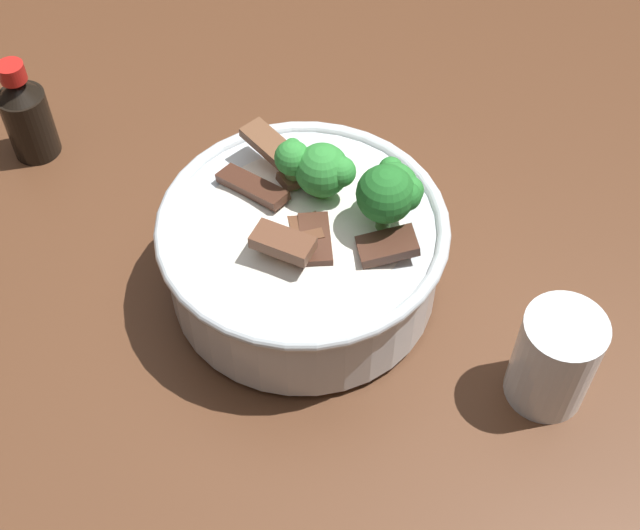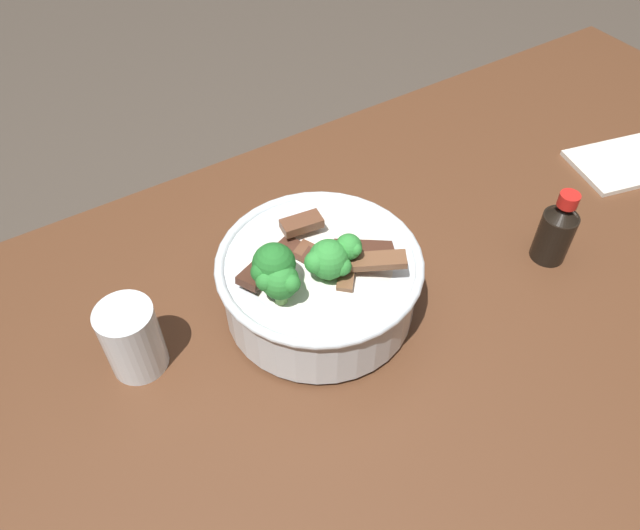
# 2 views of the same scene
# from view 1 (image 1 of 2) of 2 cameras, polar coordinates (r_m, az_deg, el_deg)

# --- Properties ---
(ground) EXTENTS (10.00, 10.00, 0.00)m
(ground) POSITION_cam_1_polar(r_m,az_deg,el_deg) (1.56, -4.18, -14.05)
(ground) COLOR #4C4238
(dining_table) EXTENTS (1.55, 0.91, 0.77)m
(dining_table) POSITION_cam_1_polar(r_m,az_deg,el_deg) (1.00, -6.35, 1.44)
(dining_table) COLOR #56331E
(dining_table) RESTS_ON ground
(rice_bowl) EXTENTS (0.25, 0.25, 0.16)m
(rice_bowl) POSITION_cam_1_polar(r_m,az_deg,el_deg) (0.76, -0.93, 1.39)
(rice_bowl) COLOR silver
(rice_bowl) RESTS_ON dining_table
(drinking_glass) EXTENTS (0.07, 0.07, 0.10)m
(drinking_glass) POSITION_cam_1_polar(r_m,az_deg,el_deg) (0.74, 14.74, -6.09)
(drinking_glass) COLOR white
(drinking_glass) RESTS_ON dining_table
(soy_sauce_bottle) EXTENTS (0.05, 0.05, 0.11)m
(soy_sauce_bottle) POSITION_cam_1_polar(r_m,az_deg,el_deg) (0.94, -18.33, 9.13)
(soy_sauce_bottle) COLOR black
(soy_sauce_bottle) RESTS_ON dining_table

